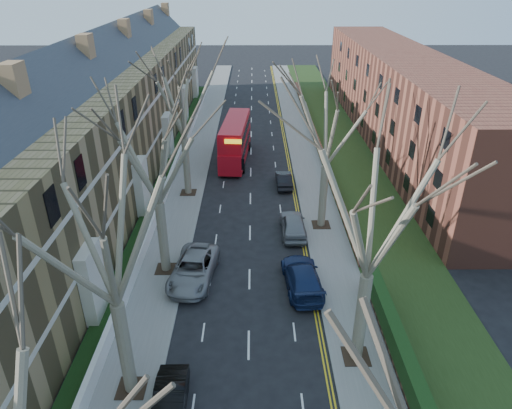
{
  "coord_description": "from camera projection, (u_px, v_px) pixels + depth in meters",
  "views": [
    {
      "loc": [
        0.3,
        -9.72,
        18.41
      ],
      "look_at": [
        0.47,
        19.7,
        3.17
      ],
      "focal_mm": 32.0,
      "sensor_mm": 36.0,
      "label": 1
    }
  ],
  "objects": [
    {
      "name": "car_right_far",
      "position": [
        284.0,
        180.0,
        43.15
      ],
      "size": [
        1.47,
        4.01,
        1.31
      ],
      "primitive_type": "imported",
      "rotation": [
        0.0,
        0.0,
        3.16
      ],
      "color": "black",
      "rests_on": "ground"
    },
    {
      "name": "pavement_left",
      "position": [
        198.0,
        151.0,
        51.67
      ],
      "size": [
        3.0,
        102.0,
        0.12
      ],
      "primitive_type": "cube",
      "color": "slate",
      "rests_on": "ground"
    },
    {
      "name": "car_right_near",
      "position": [
        302.0,
        277.0,
        29.3
      ],
      "size": [
        2.66,
        5.63,
        1.59
      ],
      "primitive_type": "imported",
      "rotation": [
        0.0,
        0.0,
        3.22
      ],
      "color": "navy",
      "rests_on": "ground"
    },
    {
      "name": "tree_left_far",
      "position": [
        153.0,
        143.0,
        27.02
      ],
      "size": [
        10.15,
        10.15,
        14.22
      ],
      "color": "#726752",
      "rests_on": "ground"
    },
    {
      "name": "car_left_far",
      "position": [
        194.0,
        269.0,
        30.06
      ],
      "size": [
        3.32,
        6.02,
        1.6
      ],
      "primitive_type": "imported",
      "rotation": [
        0.0,
        0.0,
        -0.12
      ],
      "color": "gray",
      "rests_on": "ground"
    },
    {
      "name": "flats_right",
      "position": [
        401.0,
        98.0,
        53.07
      ],
      "size": [
        13.97,
        54.0,
        10.0
      ],
      "color": "brown",
      "rests_on": "ground"
    },
    {
      "name": "tree_right_far",
      "position": [
        329.0,
        114.0,
        32.41
      ],
      "size": [
        10.15,
        10.15,
        14.22
      ],
      "color": "#726752",
      "rests_on": "ground"
    },
    {
      "name": "tree_right_mid",
      "position": [
        378.0,
        197.0,
        19.83
      ],
      "size": [
        10.5,
        10.5,
        14.71
      ],
      "color": "#726752",
      "rests_on": "ground"
    },
    {
      "name": "tree_left_dist",
      "position": [
        181.0,
        90.0,
        37.53
      ],
      "size": [
        10.5,
        10.5,
        14.71
      ],
      "color": "#726752",
      "rests_on": "ground"
    },
    {
      "name": "car_right_mid",
      "position": [
        293.0,
        224.0,
        35.29
      ],
      "size": [
        1.96,
        4.72,
        1.6
      ],
      "primitive_type": "imported",
      "rotation": [
        0.0,
        0.0,
        3.16
      ],
      "color": "gray",
      "rests_on": "ground"
    },
    {
      "name": "terrace_left",
      "position": [
        102.0,
        126.0,
        42.01
      ],
      "size": [
        9.7,
        78.0,
        13.6
      ],
      "color": "olive",
      "rests_on": "ground"
    },
    {
      "name": "double_decker_bus",
      "position": [
        235.0,
        142.0,
        48.27
      ],
      "size": [
        3.23,
        10.43,
        4.32
      ],
      "rotation": [
        0.0,
        0.0,
        3.06
      ],
      "color": "#B60D19",
      "rests_on": "ground"
    },
    {
      "name": "pavement_right",
      "position": [
        304.0,
        151.0,
        51.73
      ],
      "size": [
        3.0,
        102.0,
        0.12
      ],
      "primitive_type": "cube",
      "color": "slate",
      "rests_on": "ground"
    },
    {
      "name": "grass_verge_right",
      "position": [
        343.0,
        150.0,
        51.71
      ],
      "size": [
        6.0,
        102.0,
        0.06
      ],
      "color": "#203413",
      "rests_on": "ground"
    },
    {
      "name": "front_wall_left",
      "position": [
        172.0,
        175.0,
        44.3
      ],
      "size": [
        0.3,
        78.0,
        1.0
      ],
      "color": "white",
      "rests_on": "ground"
    },
    {
      "name": "tree_left_mid",
      "position": [
        102.0,
        221.0,
        18.0
      ],
      "size": [
        10.5,
        10.5,
        14.71
      ],
      "color": "#726752",
      "rests_on": "ground"
    },
    {
      "name": "car_left_mid",
      "position": [
        170.0,
        402.0,
        20.95
      ],
      "size": [
        1.57,
        4.18,
        1.36
      ],
      "primitive_type": "imported",
      "rotation": [
        0.0,
        0.0,
        0.03
      ],
      "color": "black",
      "rests_on": "ground"
    }
  ]
}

